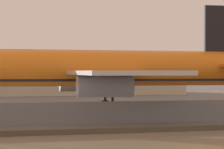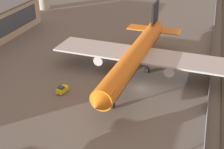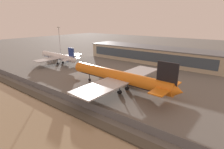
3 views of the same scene
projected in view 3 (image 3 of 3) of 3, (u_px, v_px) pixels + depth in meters
ground_plane at (101, 89)px, 73.04m from camera, size 500.00×500.00×0.00m
shoreline_seawall at (61, 107)px, 57.36m from camera, size 320.00×3.00×0.50m
perimeter_fence at (71, 99)px, 60.50m from camera, size 280.00×0.10×2.46m
cargo_jet_orange at (119, 77)px, 69.87m from camera, size 52.65×45.31×14.85m
passenger_jet_white at (58, 57)px, 114.74m from camera, size 38.46×32.69×11.96m
baggage_tug at (112, 74)px, 90.62m from camera, size 3.46×2.23×1.80m
ops_van at (54, 58)px, 126.92m from camera, size 4.27×5.58×2.48m
terminal_building at (151, 54)px, 120.12m from camera, size 91.32×20.41×10.24m
apron_light_mast_apron_west at (60, 42)px, 121.18m from camera, size 3.20×0.40×23.24m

